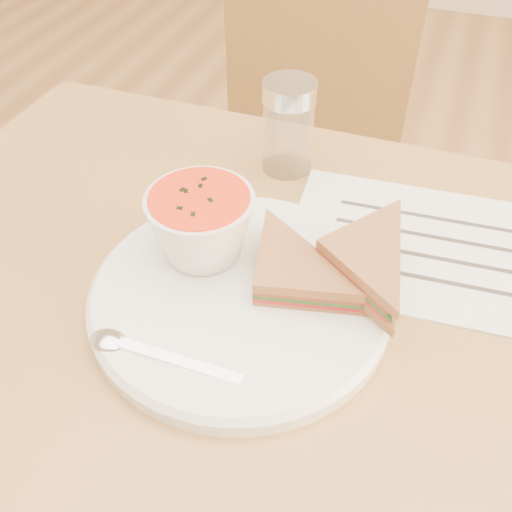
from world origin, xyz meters
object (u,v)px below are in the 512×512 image
at_px(chair_far, 305,217).
at_px(plate, 240,296).
at_px(dining_table, 279,477).
at_px(soup_bowl, 202,228).
at_px(condiment_shaker, 288,127).

relative_size(chair_far, plate, 2.74).
xyz_separation_m(dining_table, chair_far, (-0.12, 0.54, 0.04)).
xyz_separation_m(chair_far, soup_bowl, (0.01, -0.50, 0.38)).
height_order(dining_table, soup_bowl, soup_bowl).
bearing_deg(dining_table, chair_far, 102.54).
bearing_deg(soup_bowl, condiment_shaker, 82.42).
height_order(chair_far, plate, chair_far).
xyz_separation_m(chair_far, plate, (0.07, -0.54, 0.34)).
distance_m(dining_table, condiment_shaker, 0.50).
bearing_deg(dining_table, condiment_shaker, 108.13).
bearing_deg(chair_far, plate, 85.43).
height_order(dining_table, chair_far, chair_far).
xyz_separation_m(soup_bowl, condiment_shaker, (0.03, 0.21, 0.01)).
bearing_deg(plate, soup_bowl, 146.82).
distance_m(chair_far, soup_bowl, 0.63).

